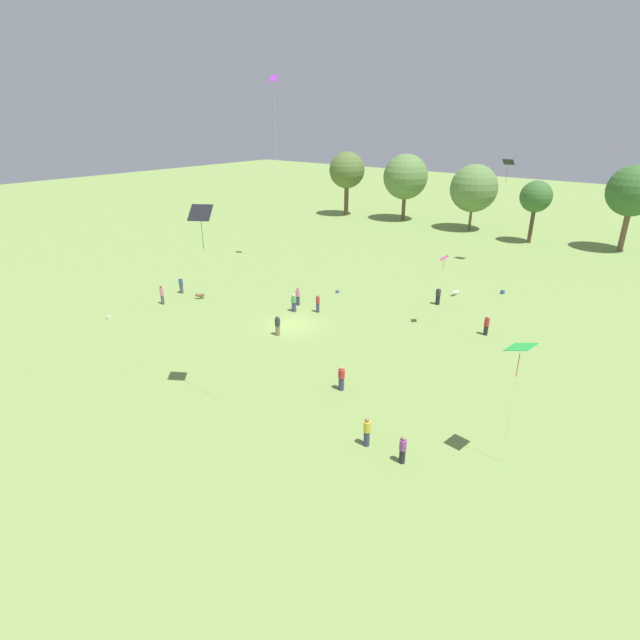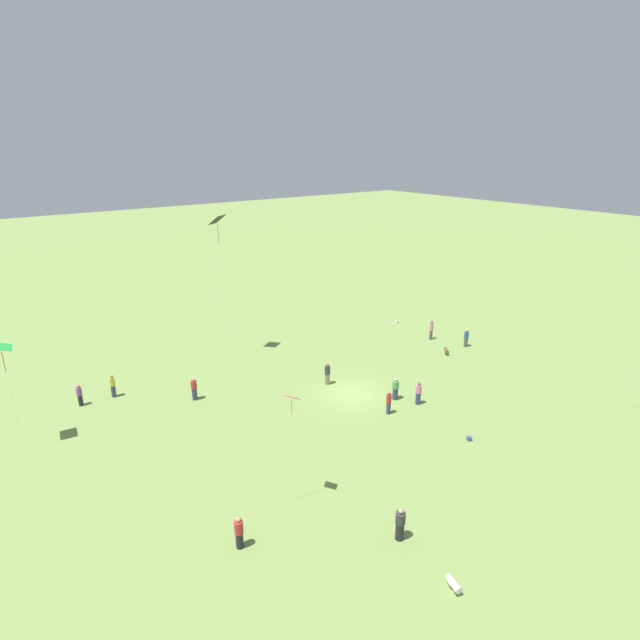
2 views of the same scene
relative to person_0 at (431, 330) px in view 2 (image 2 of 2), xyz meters
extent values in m
plane|color=#7A994C|center=(13.13, 3.86, -0.96)|extent=(240.00, 240.00, 0.00)
cylinder|color=#4C4C51|center=(0.00, 0.00, -0.51)|extent=(0.37, 0.37, 0.90)
cylinder|color=pink|center=(0.00, 0.00, 0.31)|extent=(0.43, 0.43, 0.75)
sphere|color=brown|center=(0.00, 0.00, 0.80)|extent=(0.24, 0.24, 0.24)
cylinder|color=#333D5B|center=(12.91, 7.62, -0.51)|extent=(0.36, 0.36, 0.89)
cylinder|color=#B72D2D|center=(12.91, 7.62, 0.23)|extent=(0.43, 0.43, 0.58)
sphere|color=#A87A56|center=(12.91, 7.62, 0.64)|extent=(0.24, 0.24, 0.24)
cylinder|color=#333D5B|center=(27.48, -6.23, -0.51)|extent=(0.45, 0.45, 0.90)
cylinder|color=gold|center=(27.48, -6.23, 0.26)|extent=(0.53, 0.53, 0.63)
sphere|color=#A87A56|center=(27.48, -6.23, 0.70)|extent=(0.24, 0.24, 0.24)
cylinder|color=#333D5B|center=(22.85, -2.27, -0.50)|extent=(0.52, 0.52, 0.91)
cylinder|color=#B72D2D|center=(22.85, -2.27, 0.25)|extent=(0.61, 0.61, 0.59)
sphere|color=tan|center=(22.85, -2.27, 0.66)|extent=(0.24, 0.24, 0.24)
cylinder|color=#333D5B|center=(11.07, 6.41, -0.51)|extent=(0.56, 0.56, 0.89)
cylinder|color=#4C9956|center=(11.07, 6.41, 0.22)|extent=(0.66, 0.66, 0.57)
sphere|color=beige|center=(11.07, 6.41, 0.62)|extent=(0.24, 0.24, 0.24)
cylinder|color=#232328|center=(26.91, 12.29, -0.55)|extent=(0.44, 0.44, 0.82)
cylinder|color=#B72D2D|center=(26.91, 12.29, 0.19)|extent=(0.51, 0.51, 0.66)
sphere|color=tan|center=(26.91, 12.29, 0.64)|extent=(0.24, 0.24, 0.24)
cylinder|color=#232328|center=(29.74, -6.29, -0.55)|extent=(0.43, 0.43, 0.81)
cylinder|color=purple|center=(29.74, -6.29, 0.15)|extent=(0.51, 0.51, 0.59)
sphere|color=#A87A56|center=(29.74, -6.29, 0.57)|extent=(0.24, 0.24, 0.24)
cylinder|color=#232328|center=(20.60, 16.34, -0.49)|extent=(0.48, 0.48, 0.93)
cylinder|color=#333338|center=(20.60, 16.34, 0.25)|extent=(0.56, 0.56, 0.56)
sphere|color=tan|center=(20.60, 16.34, 0.65)|extent=(0.24, 0.24, 0.24)
cylinder|color=#847056|center=(13.58, 1.55, -0.52)|extent=(0.42, 0.42, 0.88)
cylinder|color=#333338|center=(13.58, 1.55, 0.23)|extent=(0.49, 0.49, 0.63)
sphere|color=brown|center=(13.58, 1.55, 0.66)|extent=(0.24, 0.24, 0.24)
cylinder|color=#333D5B|center=(10.27, 7.90, -0.51)|extent=(0.38, 0.38, 0.90)
cylinder|color=pink|center=(10.27, 7.90, 0.23)|extent=(0.45, 0.45, 0.59)
sphere|color=brown|center=(10.27, 7.90, 0.65)|extent=(0.24, 0.24, 0.24)
cylinder|color=#4C4C51|center=(-1.22, 3.11, -0.52)|extent=(0.41, 0.41, 0.87)
cylinder|color=#2D5193|center=(-1.22, 3.11, 0.21)|extent=(0.48, 0.48, 0.58)
sphere|color=tan|center=(-1.22, 3.11, 0.62)|extent=(0.24, 0.24, 0.24)
cube|color=black|center=(17.37, -8.17, 10.91)|extent=(1.57, 1.50, 0.75)
cylinder|color=green|center=(17.37, -8.17, 9.71)|extent=(0.04, 0.04, 1.65)
cylinder|color=silver|center=(17.37, -8.17, 4.98)|extent=(0.01, 0.01, 11.87)
cube|color=#E54C99|center=(23.16, 11.17, 5.19)|extent=(0.88, 0.92, 0.43)
cylinder|color=orange|center=(23.16, 11.17, 4.58)|extent=(0.04, 0.04, 0.78)
cylinder|color=silver|center=(23.16, 11.17, 2.11)|extent=(0.01, 0.01, 6.14)
cube|color=green|center=(33.81, -3.00, 5.73)|extent=(1.30, 1.35, 0.41)
cylinder|color=red|center=(33.81, -3.00, 4.75)|extent=(0.04, 0.04, 1.23)
cylinder|color=silver|center=(33.81, -3.00, 2.39)|extent=(0.01, 0.01, 6.69)
cylinder|color=brown|center=(1.64, 3.27, -0.59)|extent=(0.65, 0.71, 0.32)
sphere|color=brown|center=(1.39, 2.94, -0.54)|extent=(0.29, 0.29, 0.29)
cylinder|color=brown|center=(1.64, 3.27, -0.86)|extent=(0.14, 0.14, 0.21)
cylinder|color=silver|center=(20.87, 19.81, -0.62)|extent=(0.46, 0.67, 0.32)
sphere|color=silver|center=(20.77, 19.42, -0.57)|extent=(0.29, 0.29, 0.29)
cylinder|color=silver|center=(20.87, 19.81, -0.87)|extent=(0.14, 0.14, 0.18)
cube|color=#33518C|center=(11.10, 13.05, -0.84)|extent=(0.37, 0.38, 0.24)
cube|color=beige|center=(-0.58, -5.22, -0.83)|extent=(0.27, 0.41, 0.26)
camera|label=1|loc=(39.63, -25.57, 15.92)|focal=28.00mm
camera|label=2|loc=(34.80, 29.17, 16.78)|focal=28.00mm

